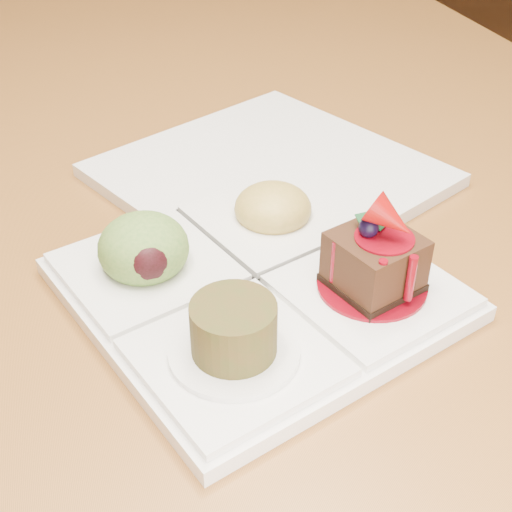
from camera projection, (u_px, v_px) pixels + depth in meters
name	position (u px, v px, depth m)	size (l,w,h in m)	color
ground	(184.00, 507.00, 1.23)	(6.00, 6.00, 0.00)	brown
dining_table	(150.00, 153.00, 0.83)	(1.00, 1.80, 0.75)	#945826
sampler_plate	(251.00, 273.00, 0.50)	(0.29, 0.29, 0.09)	white
second_plate	(269.00, 175.00, 0.64)	(0.25, 0.25, 0.01)	white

